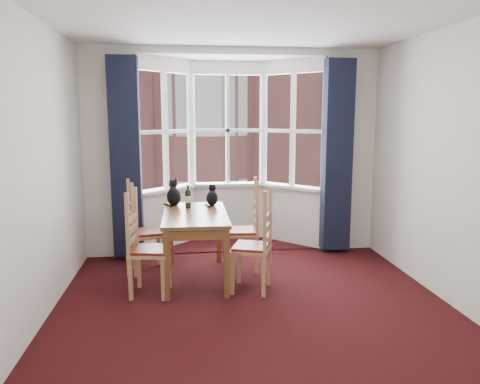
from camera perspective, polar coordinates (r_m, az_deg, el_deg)
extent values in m
plane|color=black|center=(4.60, 2.22, -15.19)|extent=(4.50, 4.50, 0.00)
plane|color=white|center=(4.28, 2.48, 21.33)|extent=(4.50, 4.50, 0.00)
plane|color=silver|center=(4.37, -24.53, 1.78)|extent=(0.00, 4.50, 4.50)
plane|color=silver|center=(4.95, 25.88, 2.48)|extent=(0.00, 4.50, 4.50)
plane|color=silver|center=(2.06, 12.44, -5.33)|extent=(4.00, 0.00, 4.00)
cube|color=silver|center=(6.48, -15.60, 4.51)|extent=(0.70, 0.12, 2.80)
cube|color=silver|center=(6.81, 13.11, 4.84)|extent=(0.70, 0.12, 2.80)
cube|color=black|center=(6.27, -13.74, 3.98)|extent=(0.38, 0.22, 2.60)
cube|color=black|center=(6.57, 11.74, 4.29)|extent=(0.38, 0.22, 2.60)
cube|color=brown|center=(5.44, -5.48, -2.77)|extent=(0.74, 1.36, 0.04)
cube|color=brown|center=(4.95, -8.95, -8.85)|extent=(0.06, 0.06, 0.75)
cube|color=brown|center=(6.15, -8.46, -5.19)|extent=(0.06, 0.06, 0.75)
cube|color=brown|center=(4.96, -1.61, -8.70)|extent=(0.06, 0.06, 0.75)
cube|color=brown|center=(6.16, -2.61, -5.07)|extent=(0.06, 0.06, 0.75)
cube|color=tan|center=(5.11, -10.94, -7.07)|extent=(0.46, 0.47, 0.06)
cube|color=#5F1D10|center=(5.11, -10.95, -6.91)|extent=(0.41, 0.43, 0.03)
cube|color=tan|center=(5.85, -11.30, -4.96)|extent=(0.49, 0.50, 0.06)
cube|color=#5F1D10|center=(5.85, -11.31, -4.82)|extent=(0.44, 0.45, 0.03)
cube|color=tan|center=(5.14, 1.35, -6.82)|extent=(0.51, 0.53, 0.06)
cube|color=#5F1D10|center=(5.13, 1.35, -6.65)|extent=(0.46, 0.48, 0.03)
cube|color=tan|center=(5.82, 0.21, -4.87)|extent=(0.43, 0.45, 0.06)
cube|color=#5F1D10|center=(5.81, 0.21, -4.73)|extent=(0.39, 0.41, 0.03)
ellipsoid|color=black|center=(5.92, -8.06, -0.56)|extent=(0.20, 0.25, 0.23)
sphere|color=black|center=(5.97, -8.15, 0.97)|extent=(0.12, 0.12, 0.11)
cone|color=black|center=(5.97, -8.45, 1.47)|extent=(0.04, 0.04, 0.05)
cone|color=black|center=(5.97, -7.87, 1.49)|extent=(0.04, 0.04, 0.05)
ellipsoid|color=black|center=(5.86, -3.43, -0.79)|extent=(0.17, 0.21, 0.19)
sphere|color=black|center=(5.90, -3.39, 0.48)|extent=(0.10, 0.10, 0.09)
cone|color=black|center=(5.90, -3.64, 0.90)|extent=(0.04, 0.04, 0.04)
cone|color=black|center=(5.90, -3.15, 0.90)|extent=(0.04, 0.04, 0.04)
cylinder|color=black|center=(5.73, -6.34, -0.91)|extent=(0.07, 0.07, 0.21)
sphere|color=black|center=(5.72, -6.36, 0.06)|extent=(0.07, 0.07, 0.07)
cylinder|color=black|center=(5.71, -6.37, 0.45)|extent=(0.03, 0.03, 0.09)
cylinder|color=gold|center=(5.70, -6.38, 0.85)|extent=(0.03, 0.03, 0.02)
cylinder|color=silver|center=(5.73, -6.35, -0.86)|extent=(0.07, 0.07, 0.08)
cylinder|color=white|center=(6.81, -8.45, 0.97)|extent=(0.06, 0.06, 0.11)
plane|color=#333335|center=(37.24, -5.72, -2.88)|extent=(80.00, 80.00, 0.00)
cube|color=#91514A|center=(18.42, -4.83, 6.56)|extent=(18.00, 6.00, 14.00)
cylinder|color=#91514A|center=(15.42, -4.41, 6.01)|extent=(3.20, 3.20, 14.00)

